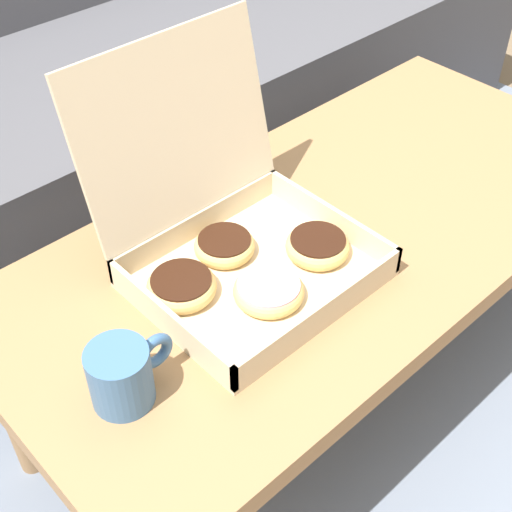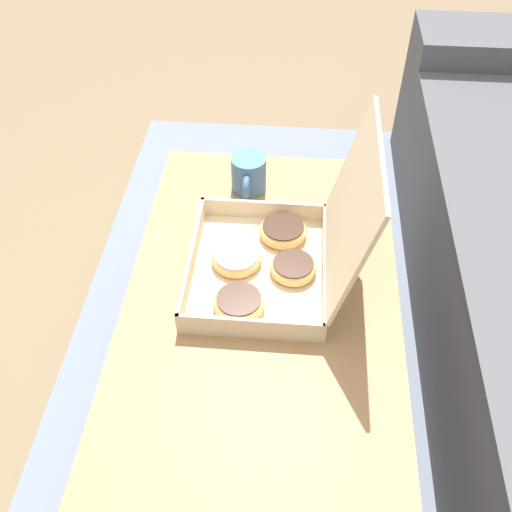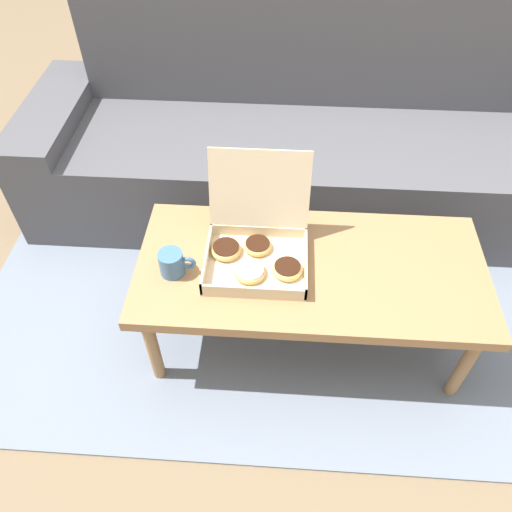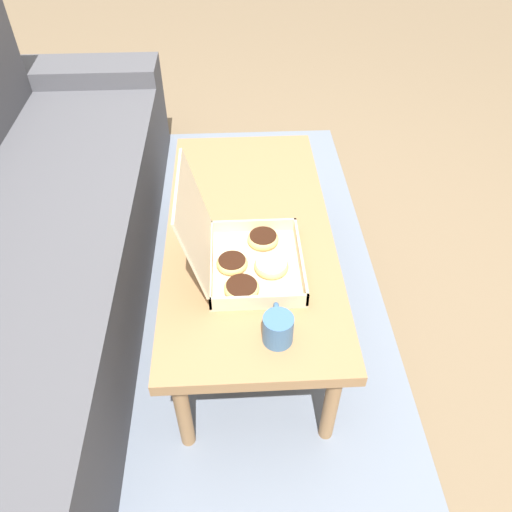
{
  "view_description": "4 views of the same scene",
  "coord_description": "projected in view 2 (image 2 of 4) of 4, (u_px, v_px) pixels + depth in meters",
  "views": [
    {
      "loc": [
        -0.72,
        -0.64,
        1.17
      ],
      "look_at": [
        -0.19,
        -0.07,
        0.46
      ],
      "focal_mm": 50.0,
      "sensor_mm": 36.0,
      "label": 1
    },
    {
      "loc": [
        0.65,
        0.0,
        1.33
      ],
      "look_at": [
        -0.19,
        -0.07,
        0.46
      ],
      "focal_mm": 42.0,
      "sensor_mm": 36.0,
      "label": 2
    },
    {
      "loc": [
        -0.11,
        -1.17,
        1.68
      ],
      "look_at": [
        -0.19,
        -0.07,
        0.46
      ],
      "focal_mm": 35.0,
      "sensor_mm": 36.0,
      "label": 3
    },
    {
      "loc": [
        -1.27,
        -0.01,
        1.5
      ],
      "look_at": [
        -0.19,
        -0.07,
        0.46
      ],
      "focal_mm": 35.0,
      "sensor_mm": 36.0,
      "label": 4
    }
  ],
  "objects": [
    {
      "name": "pastry_box",
      "position": [
        276.0,
        254.0,
        1.2
      ],
      "size": [
        0.34,
        0.35,
        0.33
      ],
      "color": "beige",
      "rests_on": "coffee_table"
    },
    {
      "name": "coffee_table",
      "position": [
        255.0,
        359.0,
        1.14
      ],
      "size": [
        1.18,
        0.55,
        0.41
      ],
      "color": "#997047",
      "rests_on": "ground_plane"
    },
    {
      "name": "ground_plane",
      "position": [
        277.0,
        451.0,
        1.41
      ],
      "size": [
        12.0,
        12.0,
        0.0
      ],
      "primitive_type": "plane",
      "color": "#756047"
    },
    {
      "name": "coffee_mug",
      "position": [
        247.0,
        174.0,
        1.4
      ],
      "size": [
        0.12,
        0.08,
        0.09
      ],
      "color": "#3D6693",
      "rests_on": "coffee_table"
    },
    {
      "name": "area_rug",
      "position": [
        406.0,
        460.0,
        1.39
      ],
      "size": [
        2.66,
        1.76,
        0.01
      ],
      "primitive_type": "cube",
      "color": "slate",
      "rests_on": "ground_plane"
    }
  ]
}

